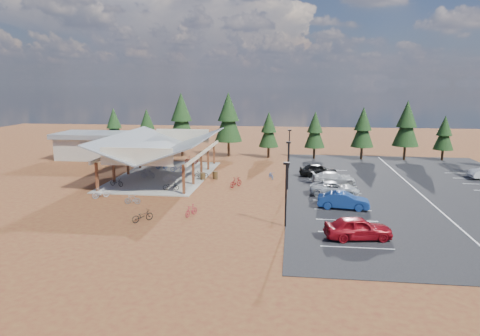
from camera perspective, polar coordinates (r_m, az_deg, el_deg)
ground at (r=44.15m, az=-0.20°, el=-3.32°), size 140.00×140.00×0.00m
asphalt_lot at (r=48.52m, az=22.54°, el=-2.84°), size 27.00×44.00×0.04m
concrete_pad at (r=52.91m, az=-10.03°, el=-1.00°), size 10.60×18.60×0.10m
bike_pavilion at (r=52.26m, az=-10.17°, el=3.05°), size 11.65×19.40×4.97m
outbuilding at (r=67.79m, az=-18.74°, el=2.93°), size 11.00×7.00×3.90m
lamp_post_0 at (r=33.40m, az=6.15°, el=-2.89°), size 0.50×0.25×5.14m
lamp_post_1 at (r=45.13m, az=6.43°, el=0.79°), size 0.50×0.25×5.14m
lamp_post_2 at (r=56.98m, az=6.59°, el=2.95°), size 0.50×0.25×5.14m
trash_bin_0 at (r=49.93m, az=-4.97°, el=-1.13°), size 0.60×0.60×0.90m
trash_bin_1 at (r=50.50m, az=-3.32°, el=-0.96°), size 0.60×0.60×0.90m
pine_0 at (r=71.58m, az=-16.44°, el=5.43°), size 3.13×3.13×7.29m
pine_1 at (r=69.08m, az=-12.29°, el=5.40°), size 3.10×3.10×7.22m
pine_2 at (r=66.38m, az=-7.81°, el=6.68°), size 4.19×4.19×9.76m
pine_3 at (r=65.45m, az=-1.55°, el=6.75°), size 4.22×4.22×9.82m
pine_4 at (r=64.58m, az=3.85°, el=5.10°), size 2.99×2.99×6.96m
pine_5 at (r=64.52m, az=9.95°, el=5.01°), size 3.03×3.03×7.06m
pine_6 at (r=65.54m, az=16.07°, el=5.21°), size 3.33×3.33×7.75m
pine_7 at (r=66.82m, az=21.33°, el=5.50°), size 3.74×3.74×8.72m
pine_8 at (r=68.86m, az=25.58°, el=4.22°), size 2.83×2.83×6.58m
bike_0 at (r=48.34m, az=-16.13°, el=-1.81°), size 1.86×1.18×0.93m
bike_1 at (r=51.57m, az=-12.19°, el=-0.73°), size 1.85×0.86×1.07m
bike_2 at (r=56.62m, az=-10.41°, el=0.29°), size 1.78×1.02×0.89m
bike_3 at (r=59.53m, az=-11.14°, el=0.82°), size 1.63×0.90×0.94m
bike_4 at (r=45.27m, az=-9.20°, el=-2.39°), size 1.74×0.67×0.90m
bike_5 at (r=49.36m, az=-9.33°, el=-1.26°), size 1.54×0.86×0.89m
bike_6 at (r=54.38m, az=-8.33°, el=-0.04°), size 1.91×0.78×0.98m
bike_7 at (r=59.78m, az=-6.50°, el=1.08°), size 1.90×0.96×1.10m
bike_9 at (r=44.22m, az=-18.06°, el=-3.16°), size 1.54×1.63×1.05m
bike_11 at (r=36.67m, az=-6.52°, el=-5.62°), size 1.07×1.73×1.01m
bike_12 at (r=35.89m, az=-12.88°, el=-6.24°), size 1.75×1.82×0.98m
bike_13 at (r=41.25m, az=-14.15°, el=-4.07°), size 1.52×0.57×0.89m
bike_14 at (r=50.66m, az=4.18°, el=-0.95°), size 1.08×1.76×0.88m
bike_15 at (r=46.46m, az=-0.54°, el=-1.88°), size 1.44×1.85×1.12m
bike_16 at (r=51.24m, az=-5.16°, el=-0.83°), size 1.68×0.65×0.87m
car_0 at (r=32.21m, az=15.46°, el=-7.70°), size 5.06×2.70×1.64m
car_1 at (r=39.46m, az=13.63°, el=-4.23°), size 4.70×2.07×1.50m
car_2 at (r=43.99m, az=12.51°, el=-2.67°), size 5.00×2.38×1.38m
car_3 at (r=48.60m, az=12.37°, el=-1.34°), size 5.06×2.58×1.41m
car_4 at (r=52.54m, az=10.38°, el=-0.25°), size 4.72×2.45×1.53m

